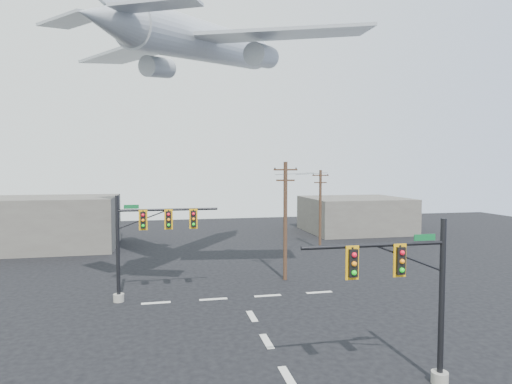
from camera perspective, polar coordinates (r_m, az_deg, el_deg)
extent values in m
plane|color=black|center=(21.02, 4.22, -23.35)|extent=(120.00, 120.00, 0.00)
cube|color=beige|center=(21.01, 4.22, -23.32)|extent=(0.40, 2.00, 0.01)
cube|color=beige|center=(24.53, 1.44, -19.27)|extent=(0.40, 2.00, 0.01)
cube|color=beige|center=(28.18, -0.54, -16.22)|extent=(0.40, 2.00, 0.01)
cube|color=beige|center=(31.47, -13.19, -14.19)|extent=(2.00, 0.40, 0.01)
cube|color=beige|center=(31.63, -5.71, -14.03)|extent=(2.00, 0.40, 0.01)
cube|color=beige|center=(32.30, 1.57, -13.64)|extent=(2.00, 0.40, 0.01)
cube|color=beige|center=(33.43, 8.43, -13.09)|extent=(2.00, 0.40, 0.01)
cylinder|color=gray|center=(21.84, 23.30, -21.79)|extent=(0.73, 0.73, 0.52)
cylinder|color=black|center=(20.65, 23.51, -13.28)|extent=(0.25, 0.25, 7.25)
cylinder|color=black|center=(18.42, 15.57, -6.85)|extent=(6.37, 0.17, 0.17)
cylinder|color=black|center=(19.32, 19.77, -8.33)|extent=(3.42, 0.08, 0.08)
cube|color=black|center=(18.92, 18.64, -8.65)|extent=(0.35, 0.31, 1.14)
cube|color=orange|center=(18.94, 18.60, -8.63)|extent=(0.57, 0.04, 1.40)
sphere|color=red|center=(18.70, 18.93, -7.66)|extent=(0.21, 0.21, 0.21)
sphere|color=orange|center=(18.77, 18.91, -8.75)|extent=(0.21, 0.21, 0.21)
sphere|color=#0CC515|center=(18.85, 18.89, -9.82)|extent=(0.21, 0.21, 0.21)
cube|color=black|center=(17.95, 12.73, -9.20)|extent=(0.35, 0.31, 1.14)
cube|color=orange|center=(17.97, 12.70, -9.19)|extent=(0.57, 0.04, 1.40)
sphere|color=red|center=(17.72, 12.98, -8.17)|extent=(0.21, 0.21, 0.21)
sphere|color=orange|center=(17.79, 12.97, -9.32)|extent=(0.21, 0.21, 0.21)
sphere|color=#0CC515|center=(17.87, 12.95, -10.45)|extent=(0.21, 0.21, 0.21)
cube|color=#0C5527|center=(19.46, 21.57, -5.65)|extent=(0.98, 0.04, 0.27)
cylinder|color=gray|center=(32.40, -17.83, -13.28)|extent=(0.75, 0.75, 0.53)
cylinder|color=black|center=(31.59, -17.94, -7.22)|extent=(0.26, 0.26, 7.48)
cylinder|color=black|center=(31.05, -11.60, -2.33)|extent=(6.99, 0.17, 0.17)
cylinder|color=black|center=(31.16, -14.81, -3.54)|extent=(3.72, 0.09, 0.09)
cube|color=black|center=(31.00, -14.82, -3.63)|extent=(0.36, 0.32, 1.18)
cube|color=orange|center=(31.02, -14.82, -3.63)|extent=(0.59, 0.04, 1.44)
sphere|color=red|center=(30.78, -14.84, -2.98)|extent=(0.21, 0.21, 0.21)
sphere|color=orange|center=(30.82, -14.83, -3.67)|extent=(0.21, 0.21, 0.21)
sphere|color=#0CC515|center=(30.87, -14.82, -4.36)|extent=(0.21, 0.21, 0.21)
cube|color=black|center=(30.97, -11.58, -3.60)|extent=(0.36, 0.32, 1.18)
cube|color=orange|center=(30.99, -11.58, -3.59)|extent=(0.59, 0.04, 1.44)
sphere|color=red|center=(30.74, -11.59, -2.94)|extent=(0.21, 0.21, 0.21)
sphere|color=orange|center=(30.79, -11.58, -3.64)|extent=(0.21, 0.21, 0.21)
sphere|color=#0CC515|center=(30.83, -11.57, -4.33)|extent=(0.21, 0.21, 0.21)
cube|color=black|center=(31.03, -8.35, -3.55)|extent=(0.36, 0.32, 1.18)
cube|color=orange|center=(31.05, -8.35, -3.55)|extent=(0.59, 0.04, 1.44)
sphere|color=red|center=(30.81, -8.33, -2.90)|extent=(0.21, 0.21, 0.21)
sphere|color=orange|center=(30.85, -8.32, -3.59)|extent=(0.21, 0.21, 0.21)
sphere|color=#0CC515|center=(30.90, -8.32, -4.28)|extent=(0.21, 0.21, 0.21)
cube|color=#0C5527|center=(31.05, -16.28, -1.90)|extent=(1.02, 0.04, 0.28)
cylinder|color=#472E1E|center=(35.76, 3.93, -3.90)|extent=(0.33, 0.33, 9.89)
cube|color=#472E1E|center=(35.48, 3.95, 2.98)|extent=(1.97, 0.48, 0.13)
cube|color=#472E1E|center=(35.50, 3.95, 1.56)|extent=(1.54, 0.40, 0.13)
cylinder|color=black|center=(35.40, 2.54, 3.17)|extent=(0.11, 0.11, 0.13)
cylinder|color=black|center=(35.48, 3.95, 3.16)|extent=(0.11, 0.11, 0.13)
cylinder|color=black|center=(35.58, 5.37, 3.15)|extent=(0.11, 0.11, 0.13)
cylinder|color=#472E1E|center=(49.69, 8.56, -2.35)|extent=(0.31, 0.31, 9.13)
cube|color=#472E1E|center=(49.46, 8.60, 2.21)|extent=(1.83, 0.54, 0.12)
cube|color=#472E1E|center=(49.48, 8.59, 1.26)|extent=(1.43, 0.44, 0.12)
cylinder|color=black|center=(49.36, 7.66, 2.33)|extent=(0.10, 0.10, 0.12)
cylinder|color=black|center=(49.46, 8.60, 2.33)|extent=(0.10, 0.10, 0.12)
cylinder|color=black|center=(49.57, 9.54, 2.32)|extent=(0.10, 0.10, 0.12)
cylinder|color=black|center=(42.17, 5.56, 2.46)|extent=(7.75, 12.18, 0.03)
cylinder|color=black|center=(42.72, 7.74, 2.46)|extent=(7.63, 12.18, 0.03)
cylinder|color=#A6ACB2|center=(35.85, -6.34, 19.17)|extent=(13.35, 17.20, 5.66)
cone|color=#A6ACB2|center=(46.15, 0.91, 17.70)|extent=(5.05, 5.43, 3.54)
cone|color=#A6ACB2|center=(26.51, -19.30, 21.03)|extent=(4.78, 5.22, 3.25)
cube|color=#A6ACB2|center=(38.36, -16.39, 17.28)|extent=(9.62, 12.55, 0.84)
cube|color=#A6ACB2|center=(31.98, 3.59, 20.29)|extent=(12.62, 6.24, 0.84)
cylinder|color=#A6ACB2|center=(37.66, -12.97, 15.91)|extent=(3.20, 3.56, 2.09)
cylinder|color=#A6ACB2|center=(33.23, 0.75, 17.71)|extent=(3.20, 3.56, 2.09)
cube|color=#A6ACB2|center=(28.93, -23.30, 20.32)|extent=(4.54, 4.88, 0.46)
cube|color=#A6ACB2|center=(25.23, -13.12, 23.14)|extent=(5.06, 3.52, 0.46)
cube|color=#605D55|center=(55.39, -27.44, -3.73)|extent=(18.00, 10.00, 6.00)
cube|color=#605D55|center=(64.50, 13.05, -2.94)|extent=(14.00, 12.00, 5.00)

